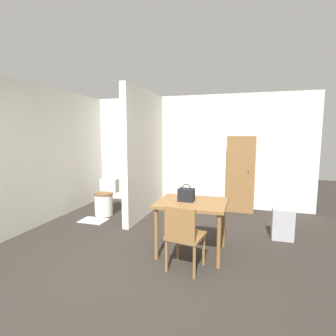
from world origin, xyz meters
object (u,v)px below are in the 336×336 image
dining_table (192,208)px  space_heater (283,224)px  wooden_chair (184,235)px  toilet (105,200)px  handbag (186,195)px  wooden_cabinet (240,174)px

dining_table → space_heater: size_ratio=1.92×
wooden_chair → space_heater: bearing=55.9°
dining_table → toilet: dining_table is taller
wooden_chair → handbag: size_ratio=3.45×
dining_table → wooden_chair: (0.01, -0.51, -0.19)m
dining_table → space_heater: bearing=34.5°
dining_table → wooden_cabinet: (0.58, 2.27, 0.16)m
dining_table → wooden_chair: wooden_chair is taller
handbag → wooden_cabinet: wooden_cabinet is taller
wooden_chair → space_heater: 1.89m
toilet → handbag: handbag is taller
space_heater → wooden_cabinet: bearing=116.4°
dining_table → wooden_chair: 0.54m
dining_table → toilet: 2.42m
handbag → wooden_chair: bearing=-80.2°
wooden_chair → handbag: bearing=108.2°
dining_table → wooden_cabinet: size_ratio=0.58×
wooden_cabinet → handbag: bearing=-106.2°
wooden_cabinet → toilet: bearing=-158.5°
wooden_cabinet → space_heater: 1.66m
space_heater → handbag: bearing=-147.2°
wooden_chair → wooden_cabinet: bearing=86.7°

